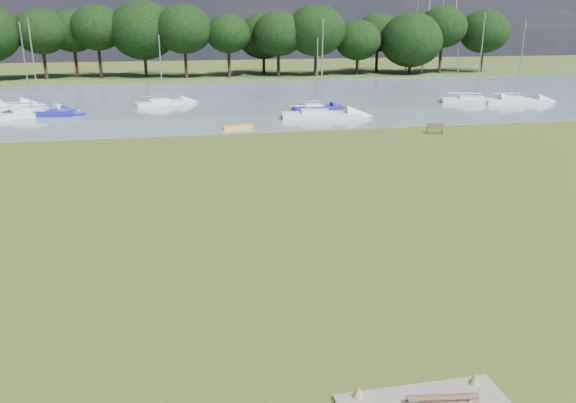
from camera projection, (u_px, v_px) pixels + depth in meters
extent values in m
plane|color=brown|center=(302.00, 224.00, 25.95)|extent=(220.00, 220.00, 0.00)
cube|color=slate|center=(221.00, 101.00, 65.07)|extent=(220.00, 40.00, 0.10)
cube|color=#4C6626|center=(205.00, 76.00, 93.01)|extent=(220.00, 20.00, 0.40)
cube|color=brown|center=(443.00, 403.00, 12.60)|extent=(1.64, 0.35, 0.40)
cube|color=brown|center=(437.00, 403.00, 13.04)|extent=(1.68, 0.59, 0.04)
cube|color=brown|center=(441.00, 399.00, 12.74)|extent=(1.64, 0.35, 0.40)
cube|color=brown|center=(427.00, 131.00, 46.39)|extent=(0.21, 0.43, 0.44)
cube|color=brown|center=(442.00, 131.00, 46.25)|extent=(0.21, 0.43, 0.44)
cube|color=brown|center=(435.00, 128.00, 46.25)|extent=(1.49, 0.86, 0.05)
cube|color=brown|center=(435.00, 126.00, 46.00)|extent=(1.37, 0.49, 0.43)
cube|color=yellow|center=(238.00, 127.00, 48.22)|extent=(2.74, 1.26, 0.27)
cylinder|color=black|center=(1.00, 69.00, 82.89)|extent=(0.52, 0.52, 3.68)
cylinder|color=black|center=(51.00, 67.00, 84.19)|extent=(0.52, 0.52, 3.98)
ellipsoid|color=black|center=(47.00, 33.00, 82.68)|extent=(7.30, 7.30, 6.21)
cylinder|color=black|center=(100.00, 65.00, 85.49)|extent=(0.52, 0.52, 4.28)
ellipsoid|color=black|center=(96.00, 29.00, 83.87)|extent=(8.34, 8.34, 7.09)
cylinder|color=black|center=(147.00, 67.00, 86.97)|extent=(0.52, 0.52, 3.38)
ellipsoid|color=black|center=(145.00, 40.00, 85.69)|extent=(9.39, 9.39, 7.98)
cylinder|color=black|center=(193.00, 66.00, 88.27)|extent=(0.52, 0.52, 3.68)
ellipsoid|color=black|center=(191.00, 36.00, 86.87)|extent=(7.30, 7.30, 6.21)
cylinder|color=black|center=(237.00, 64.00, 89.56)|extent=(0.52, 0.52, 3.98)
ellipsoid|color=black|center=(236.00, 32.00, 88.06)|extent=(8.34, 8.34, 7.09)
cylinder|color=black|center=(280.00, 62.00, 90.86)|extent=(0.52, 0.52, 4.28)
ellipsoid|color=black|center=(280.00, 29.00, 89.24)|extent=(9.39, 9.39, 7.98)
cylinder|color=black|center=(322.00, 65.00, 92.34)|extent=(0.52, 0.52, 3.38)
ellipsoid|color=black|center=(322.00, 38.00, 91.07)|extent=(7.30, 7.30, 6.21)
cylinder|color=black|center=(362.00, 63.00, 93.64)|extent=(0.52, 0.52, 3.68)
ellipsoid|color=black|center=(363.00, 35.00, 92.25)|extent=(8.34, 8.34, 7.09)
cylinder|color=black|center=(402.00, 61.00, 94.94)|extent=(0.52, 0.52, 3.98)
ellipsoid|color=black|center=(403.00, 31.00, 93.43)|extent=(9.39, 9.39, 7.98)
cylinder|color=black|center=(440.00, 60.00, 96.23)|extent=(0.52, 0.52, 4.28)
ellipsoid|color=black|center=(443.00, 28.00, 94.61)|extent=(7.30, 7.30, 6.21)
cylinder|color=black|center=(477.00, 62.00, 97.72)|extent=(0.52, 0.52, 3.38)
ellipsoid|color=black|center=(479.00, 37.00, 96.44)|extent=(8.34, 8.34, 7.09)
cube|color=white|center=(476.00, 100.00, 62.85)|extent=(7.96, 4.38, 0.68)
cube|color=white|center=(471.00, 96.00, 62.78)|extent=(3.07, 2.43, 0.44)
cylinder|color=#A5A8AD|center=(481.00, 56.00, 61.37)|extent=(0.12, 0.12, 9.28)
cube|color=white|center=(163.00, 102.00, 60.94)|extent=(6.29, 3.52, 0.69)
cube|color=white|center=(159.00, 99.00, 60.58)|extent=(2.43, 1.93, 0.45)
cylinder|color=#A5A8AD|center=(161.00, 68.00, 59.82)|extent=(0.12, 0.12, 6.91)
cube|color=navy|center=(40.00, 112.00, 54.32)|extent=(6.63, 2.59, 0.79)
cube|color=white|center=(34.00, 107.00, 54.13)|extent=(2.42, 1.69, 0.51)
cylinder|color=#A5A8AD|center=(34.00, 65.00, 52.94)|extent=(0.14, 0.14, 8.56)
cube|color=white|center=(32.00, 113.00, 54.17)|extent=(7.09, 4.66, 0.66)
cube|color=white|center=(25.00, 109.00, 53.74)|extent=(2.84, 2.40, 0.43)
cylinder|color=#A5A8AD|center=(26.00, 68.00, 52.85)|extent=(0.11, 0.11, 8.25)
cube|color=white|center=(321.00, 114.00, 53.18)|extent=(7.63, 3.12, 0.74)
cube|color=white|center=(315.00, 110.00, 53.01)|extent=(2.80, 1.99, 0.48)
cylinder|color=#A5A8AD|center=(322.00, 67.00, 51.81)|extent=(0.13, 0.13, 8.49)
cube|color=white|center=(516.00, 100.00, 62.52)|extent=(7.30, 2.87, 0.72)
cube|color=white|center=(512.00, 96.00, 62.35)|extent=(2.66, 1.86, 0.46)
cylinder|color=#A5A8AD|center=(521.00, 60.00, 61.17)|extent=(0.12, 0.12, 8.45)
cube|color=navy|center=(317.00, 107.00, 57.81)|extent=(5.09, 1.81, 0.61)
cube|color=white|center=(313.00, 104.00, 57.59)|extent=(1.83, 1.24, 0.39)
cylinder|color=#A5A8AD|center=(317.00, 72.00, 56.72)|extent=(0.10, 0.10, 6.81)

